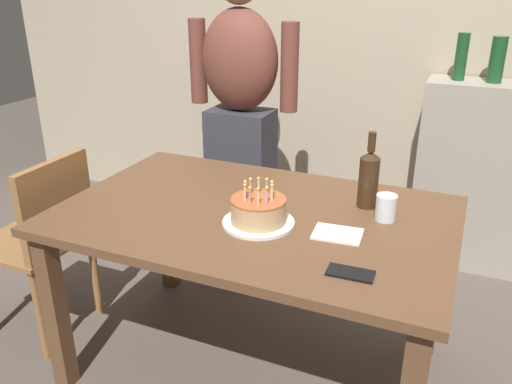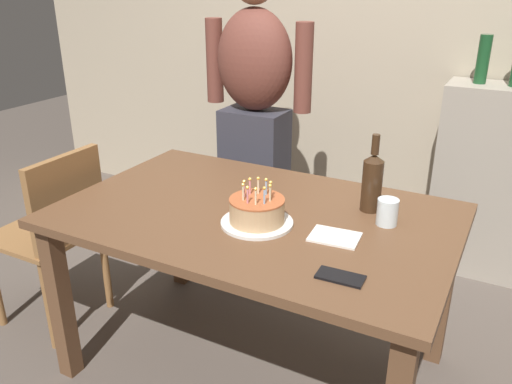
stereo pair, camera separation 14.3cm
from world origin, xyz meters
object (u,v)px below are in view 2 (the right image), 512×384
(water_glass_near, at_px, (387,212))
(dining_chair, at_px, (56,226))
(napkin_stack, at_px, (335,237))
(person_man_bearded, at_px, (255,119))
(birthday_cake, at_px, (257,212))
(wine_bottle, at_px, (372,181))
(cell_phone, at_px, (340,277))

(water_glass_near, height_order, dining_chair, dining_chair)
(napkin_stack, xyz_separation_m, person_man_bearded, (-0.77, 0.85, 0.13))
(napkin_stack, bearing_deg, water_glass_near, 55.95)
(person_man_bearded, bearing_deg, dining_chair, 60.18)
(birthday_cake, height_order, napkin_stack, birthday_cake)
(birthday_cake, height_order, dining_chair, birthday_cake)
(birthday_cake, xyz_separation_m, napkin_stack, (0.29, 0.03, -0.04))
(birthday_cake, height_order, wine_bottle, wine_bottle)
(water_glass_near, xyz_separation_m, cell_phone, (-0.02, -0.43, -0.05))
(wine_bottle, distance_m, cell_phone, 0.54)
(water_glass_near, relative_size, wine_bottle, 0.32)
(cell_phone, xyz_separation_m, dining_chair, (-1.41, 0.15, -0.23))
(person_man_bearded, bearing_deg, water_glass_near, 143.69)
(water_glass_near, xyz_separation_m, person_man_bearded, (-0.90, 0.66, 0.08))
(water_glass_near, bearing_deg, dining_chair, -169.18)
(cell_phone, distance_m, napkin_stack, 0.26)
(birthday_cake, bearing_deg, napkin_stack, 6.04)
(water_glass_near, bearing_deg, wine_bottle, 133.73)
(cell_phone, bearing_deg, dining_chair, 171.47)
(water_glass_near, bearing_deg, person_man_bearded, 143.69)
(birthday_cake, bearing_deg, wine_bottle, 43.86)
(cell_phone, xyz_separation_m, napkin_stack, (-0.10, 0.24, 0.00))
(water_glass_near, bearing_deg, birthday_cake, -152.06)
(person_man_bearded, height_order, dining_chair, person_man_bearded)
(birthday_cake, distance_m, water_glass_near, 0.47)
(wine_bottle, height_order, napkin_stack, wine_bottle)
(birthday_cake, relative_size, wine_bottle, 0.88)
(wine_bottle, bearing_deg, person_man_bearded, 144.99)
(wine_bottle, xyz_separation_m, napkin_stack, (-0.04, -0.28, -0.12))
(wine_bottle, bearing_deg, birthday_cake, -136.14)
(cell_phone, relative_size, dining_chair, 0.17)
(cell_phone, height_order, person_man_bearded, person_man_bearded)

